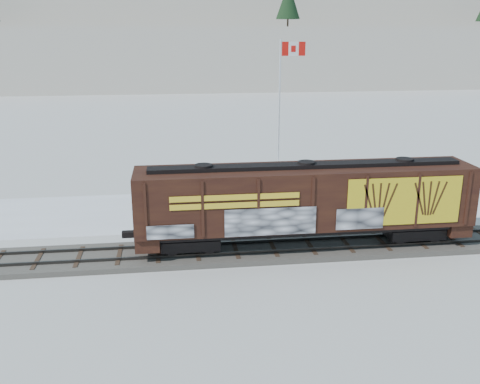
{
  "coord_description": "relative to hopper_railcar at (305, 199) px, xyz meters",
  "views": [
    {
      "loc": [
        -3.09,
        -25.8,
        11.26
      ],
      "look_at": [
        0.62,
        3.0,
        2.48
      ],
      "focal_mm": 40.0,
      "sensor_mm": 36.0,
      "label": 1
    }
  ],
  "objects": [
    {
      "name": "ground",
      "position": [
        -3.66,
        0.01,
        -2.86
      ],
      "size": [
        500.0,
        500.0,
        0.0
      ],
      "primitive_type": "plane",
      "color": "white",
      "rests_on": "ground"
    },
    {
      "name": "car_white",
      "position": [
        -5.68,
        7.92,
        -1.97
      ],
      "size": [
        5.47,
        3.0,
        1.71
      ],
      "primitive_type": "imported",
      "rotation": [
        0.0,
        0.0,
        1.33
      ],
      "color": "white",
      "rests_on": "parking_strip"
    },
    {
      "name": "parking_strip",
      "position": [
        -3.66,
        7.51,
        -2.84
      ],
      "size": [
        40.0,
        8.0,
        0.03
      ],
      "primitive_type": "cube",
      "color": "white",
      "rests_on": "ground"
    },
    {
      "name": "rail_track",
      "position": [
        -3.66,
        0.01,
        -2.71
      ],
      "size": [
        50.0,
        3.4,
        0.43
      ],
      "color": "#59544C",
      "rests_on": "ground"
    },
    {
      "name": "car_dark",
      "position": [
        0.61,
        6.72,
        -2.15
      ],
      "size": [
        4.79,
        2.25,
        1.35
      ],
      "primitive_type": "imported",
      "rotation": [
        0.0,
        0.0,
        1.65
      ],
      "color": "black",
      "rests_on": "parking_strip"
    },
    {
      "name": "hopper_railcar",
      "position": [
        0.0,
        0.0,
        0.0
      ],
      "size": [
        17.48,
        3.06,
        4.35
      ],
      "color": "black",
      "rests_on": "rail_track"
    },
    {
      "name": "hillside",
      "position": [
        -3.71,
        139.8,
        11.52
      ],
      "size": [
        360.0,
        110.0,
        93.0
      ],
      "color": "white",
      "rests_on": "ground"
    },
    {
      "name": "car_silver",
      "position": [
        -7.49,
        8.43,
        -2.15
      ],
      "size": [
        4.26,
        2.91,
        1.35
      ],
      "primitive_type": "imported",
      "rotation": [
        0.0,
        0.0,
        1.2
      ],
      "color": "silver",
      "rests_on": "parking_strip"
    },
    {
      "name": "flagpole",
      "position": [
        1.38,
        13.45,
        1.05
      ],
      "size": [
        2.3,
        0.9,
        10.71
      ],
      "color": "silver",
      "rests_on": "ground"
    }
  ]
}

